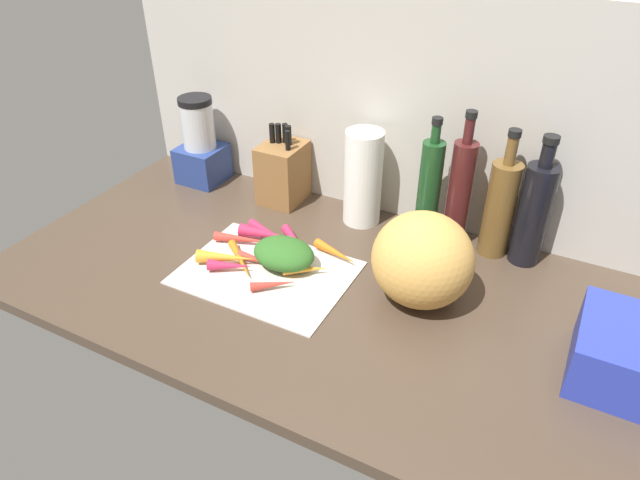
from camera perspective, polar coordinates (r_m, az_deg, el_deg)
ground_plane at (r=132.68cm, az=2.91°, el=-5.55°), size 170.00×80.00×3.00cm
wall_back at (r=148.35cm, az=9.75°, el=12.59°), size 170.00×3.00×60.00cm
cutting_board at (r=136.93cm, az=-5.43°, el=-3.23°), size 39.93×29.80×0.80cm
carrot_0 at (r=146.73cm, az=-5.57°, el=0.61°), size 14.14×6.17×3.58cm
carrot_1 at (r=138.66cm, az=-6.30°, el=-1.99°), size 10.67×2.40×2.18cm
carrot_2 at (r=139.06cm, az=-7.99°, el=-2.04°), size 13.67×11.93×2.11cm
carrot_3 at (r=137.09cm, az=-9.06°, el=-2.56°), size 10.85×6.90×2.80cm
carrot_4 at (r=139.47cm, az=-9.46°, el=-1.76°), size 14.50×8.43×3.33cm
carrot_5 at (r=134.42cm, az=-1.45°, el=-2.98°), size 10.66×7.91×2.54cm
carrot_6 at (r=143.11cm, az=-2.27°, el=-0.44°), size 14.66×12.21×2.50cm
carrot_7 at (r=139.94cm, az=1.65°, el=-1.32°), size 13.39×5.91×2.51cm
carrot_8 at (r=130.63cm, az=-4.68°, el=-4.47°), size 9.84×8.34×2.14cm
carrot_9 at (r=146.27cm, az=-7.65°, el=0.07°), size 15.89×6.60×2.42cm
carrot_10 at (r=146.78cm, az=-4.73°, el=0.43°), size 17.58×7.59×2.54cm
carrot_greens_pile at (r=136.46cm, az=-3.67°, el=-1.37°), size 15.48×11.91×6.55cm
winter_squash at (r=124.49cm, az=10.28°, el=-2.00°), size 22.35×21.26×21.65cm
knife_block at (r=162.88cm, az=-3.75°, el=6.87°), size 11.31×13.42×22.75cm
blender_appliance at (r=176.32cm, az=-11.95°, el=9.25°), size 12.88×12.88×26.39cm
paper_towel_roll at (r=150.73cm, az=4.36°, el=6.24°), size 10.06×10.06×26.03cm
bottle_0 at (r=142.91cm, az=10.90°, el=4.75°), size 5.62×5.62×33.99cm
bottle_1 at (r=143.17cm, az=13.85°, el=4.59°), size 5.92×5.92×36.07cm
bottle_2 at (r=143.87cm, az=17.66°, el=3.18°), size 7.22×7.22×32.97cm
bottle_3 at (r=142.88cm, az=20.72°, el=2.63°), size 7.47×7.47×33.04cm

